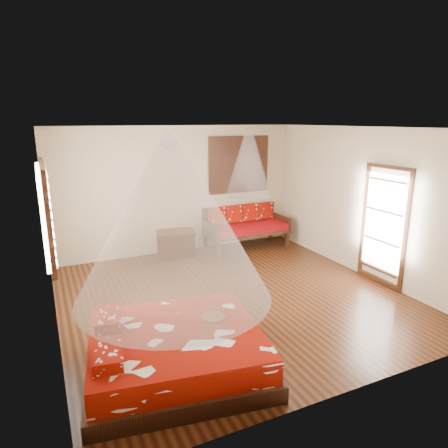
{
  "coord_description": "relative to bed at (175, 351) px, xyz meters",
  "views": [
    {
      "loc": [
        -2.77,
        -5.62,
        2.92
      ],
      "look_at": [
        0.08,
        0.5,
        1.15
      ],
      "focal_mm": 32.0,
      "sensor_mm": 36.0,
      "label": 1
    }
  ],
  "objects": [
    {
      "name": "bed",
      "position": [
        0.0,
        0.0,
        0.0
      ],
      "size": [
        2.34,
        2.18,
        0.64
      ],
      "rotation": [
        0.0,
        0.0,
        -0.16
      ],
      "color": "black",
      "rests_on": "floor"
    },
    {
      "name": "glazed_door",
      "position": [
        4.23,
        0.95,
        0.82
      ],
      "size": [
        0.08,
        1.02,
        2.16
      ],
      "color": "black",
      "rests_on": "floor"
    },
    {
      "name": "shutter_panel",
      "position": [
        3.02,
        4.27,
        1.65
      ],
      "size": [
        1.52,
        0.06,
        1.32
      ],
      "color": "black",
      "rests_on": "wall_back"
    },
    {
      "name": "room",
      "position": [
        1.52,
        1.55,
        1.15
      ],
      "size": [
        5.54,
        5.54,
        2.84
      ],
      "color": "#33170B",
      "rests_on": "ground"
    },
    {
      "name": "mosquito_net_daybed",
      "position": [
        3.02,
        3.8,
        1.75
      ],
      "size": [
        1.02,
        1.02,
        1.5
      ],
      "primitive_type": "cone",
      "color": "white",
      "rests_on": "ceiling"
    },
    {
      "name": "daybed",
      "position": [
        3.02,
        3.94,
        0.27
      ],
      "size": [
        1.91,
        0.85,
        0.97
      ],
      "color": "black",
      "rests_on": "floor"
    },
    {
      "name": "wine_tray",
      "position": [
        0.55,
        0.11,
        0.31
      ],
      "size": [
        0.3,
        0.3,
        0.24
      ],
      "rotation": [
        0.0,
        0.0,
        -0.04
      ],
      "color": "brown",
      "rests_on": "bed"
    },
    {
      "name": "mosquito_net_main",
      "position": [
        0.02,
        -0.0,
        1.6
      ],
      "size": [
        2.21,
        2.21,
        1.8
      ],
      "primitive_type": "cone",
      "color": "white",
      "rests_on": "ceiling"
    },
    {
      "name": "window_left",
      "position": [
        -1.19,
        1.75,
        1.45
      ],
      "size": [
        0.1,
        1.74,
        1.34
      ],
      "color": "black",
      "rests_on": "wall_left"
    },
    {
      "name": "storage_chest",
      "position": [
        1.34,
        4.0,
        0.03
      ],
      "size": [
        0.88,
        0.7,
        0.55
      ],
      "rotation": [
        0.0,
        0.0,
        -0.15
      ],
      "color": "black",
      "rests_on": "floor"
    }
  ]
}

